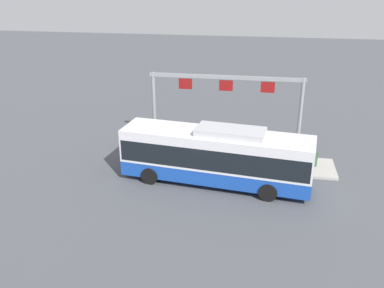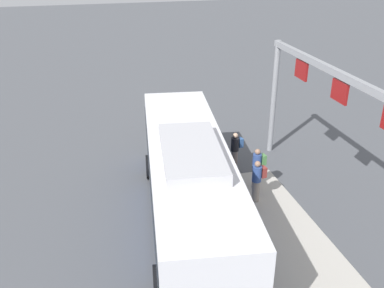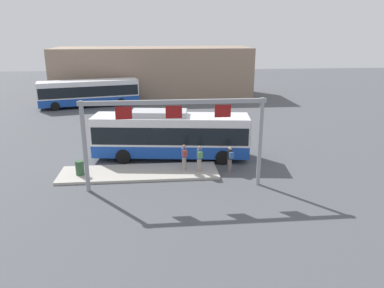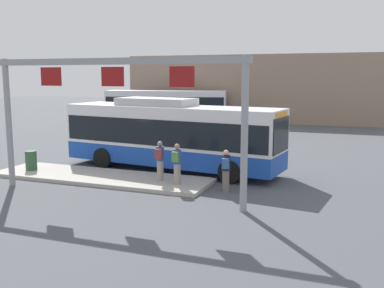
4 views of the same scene
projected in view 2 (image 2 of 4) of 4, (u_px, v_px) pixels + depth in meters
The scene contains 7 objects.
ground_plane at pixel (188, 226), 15.16m from camera, with size 120.00×120.00×0.00m, color #4C4F54.
platform_curb at pixel (291, 250), 13.86m from camera, with size 10.00×2.80×0.16m, color #B2ADA3.
bus_main at pixel (188, 181), 14.38m from camera, with size 11.05×3.84×3.46m.
person_boarding at pixel (235, 149), 18.64m from camera, with size 0.41×0.57×1.67m.
person_waiting_near at pixel (257, 167), 16.87m from camera, with size 0.38×0.55×1.67m.
person_waiting_mid at pixel (257, 180), 15.96m from camera, with size 0.40×0.57×1.67m.
platform_sign_gantry at pixel (337, 111), 14.68m from camera, with size 10.27×0.24×5.20m.
Camera 2 is at (-12.13, 2.97, 9.06)m, focal length 40.54 mm.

